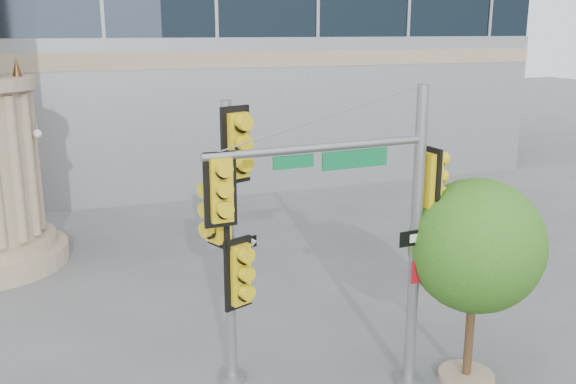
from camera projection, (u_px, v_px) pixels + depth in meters
name	position (u px, v px, depth m)	size (l,w,h in m)	color
main_signal_pole	(368.00, 213.00, 10.57)	(4.23, 0.67, 5.44)	slate
secondary_signal_pole	(230.00, 225.00, 11.01)	(0.97, 0.70, 5.17)	slate
street_tree	(477.00, 250.00, 11.33)	(2.45, 2.39, 3.82)	#9A8868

